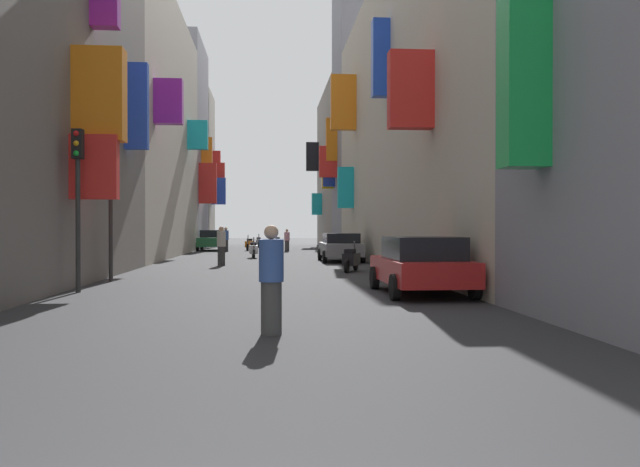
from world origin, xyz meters
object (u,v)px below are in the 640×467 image
at_px(parked_car_grey, 341,246).
at_px(pedestrian_crossing, 287,240).
at_px(scooter_blue, 277,242).
at_px(traffic_light_far_corner, 78,181).
at_px(parked_car_red, 421,264).
at_px(scooter_black, 351,259).
at_px(pedestrian_near_right, 271,280).
at_px(traffic_light_near_corner, 111,188).
at_px(parked_car_green, 212,240).
at_px(scooter_silver, 259,242).
at_px(pedestrian_near_left, 221,246).
at_px(pedestrian_mid_street, 226,240).
at_px(scooter_white, 253,249).
at_px(scooter_orange, 249,244).

bearing_deg(parked_car_grey, pedestrian_crossing, 99.38).
distance_m(scooter_blue, traffic_light_far_corner, 38.03).
xyz_separation_m(parked_car_red, scooter_black, (-0.67, 8.15, -0.29)).
distance_m(scooter_black, pedestrian_near_right, 14.11).
bearing_deg(pedestrian_crossing, traffic_light_near_corner, -104.01).
relative_size(parked_car_green, parked_car_red, 1.08).
height_order(scooter_blue, scooter_silver, same).
relative_size(parked_car_grey, traffic_light_near_corner, 1.02).
height_order(scooter_blue, traffic_light_far_corner, traffic_light_far_corner).
bearing_deg(parked_car_grey, traffic_light_near_corner, -127.34).
bearing_deg(pedestrian_crossing, traffic_light_far_corner, -102.43).
xyz_separation_m(parked_car_green, scooter_silver, (3.29, 6.61, -0.31)).
distance_m(parked_car_green, pedestrian_near_left, 19.19).
xyz_separation_m(scooter_silver, pedestrian_mid_street, (-2.08, -9.57, 0.38)).
relative_size(scooter_white, scooter_black, 0.99).
bearing_deg(scooter_white, scooter_orange, 92.90).
height_order(pedestrian_near_left, pedestrian_mid_street, pedestrian_near_left).
xyz_separation_m(parked_car_grey, scooter_blue, (-2.75, 23.43, -0.27)).
xyz_separation_m(scooter_white, scooter_silver, (-0.01, 18.62, 0.00)).
distance_m(scooter_white, pedestrian_near_left, 7.18).
distance_m(scooter_black, pedestrian_crossing, 20.62).
relative_size(scooter_black, traffic_light_far_corner, 0.44).
bearing_deg(scooter_orange, scooter_silver, 85.47).
bearing_deg(scooter_orange, pedestrian_crossing, -38.31).
bearing_deg(pedestrian_near_right, parked_car_red, 56.62).
relative_size(scooter_orange, pedestrian_near_right, 1.07).
bearing_deg(parked_car_green, pedestrian_crossing, -26.42).
relative_size(scooter_orange, scooter_silver, 0.95).
relative_size(scooter_black, scooter_silver, 0.96).
height_order(parked_car_grey, parked_car_red, parked_car_red).
bearing_deg(traffic_light_near_corner, scooter_silver, 83.28).
xyz_separation_m(scooter_white, traffic_light_far_corner, (-3.98, -18.22, 2.36)).
height_order(scooter_silver, pedestrian_crossing, pedestrian_crossing).
bearing_deg(scooter_orange, pedestrian_mid_street, -122.28).
height_order(scooter_blue, pedestrian_mid_street, pedestrian_mid_street).
xyz_separation_m(parked_car_grey, parked_car_red, (0.26, -15.26, 0.01)).
bearing_deg(parked_car_green, pedestrian_mid_street, -67.86).
distance_m(scooter_black, traffic_light_far_corner, 10.82).
distance_m(parked_car_red, pedestrian_crossing, 28.79).
xyz_separation_m(parked_car_green, pedestrian_near_right, (4.17, -36.98, 0.06)).
xyz_separation_m(parked_car_red, scooter_blue, (-3.01, 38.69, -0.29)).
xyz_separation_m(parked_car_grey, traffic_light_far_corner, (-8.29, -14.12, 2.09)).
xyz_separation_m(pedestrian_near_right, traffic_light_near_corner, (-4.84, 10.02, 2.01)).
height_order(parked_car_green, pedestrian_near_left, pedestrian_near_left).
xyz_separation_m(parked_car_red, pedestrian_near_right, (-3.70, -5.62, 0.09)).
height_order(parked_car_red, traffic_light_near_corner, traffic_light_near_corner).
relative_size(scooter_silver, pedestrian_mid_street, 1.12).
xyz_separation_m(scooter_black, pedestrian_near_right, (-3.04, -13.77, 0.37)).
xyz_separation_m(scooter_black, pedestrian_crossing, (-1.81, 20.53, 0.31)).
bearing_deg(scooter_blue, pedestrian_crossing, -86.95).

